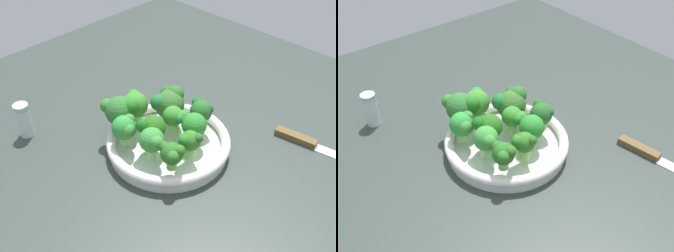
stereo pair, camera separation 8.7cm
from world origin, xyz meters
TOP-DOWN VIEW (x-y plane):
  - ground_plane at (0.00, 0.00)cm, footprint 130.00×130.00cm
  - bowl at (0.16, 0.53)cm, footprint 27.36×27.36cm
  - broccoli_floret_0 at (4.33, -0.56)cm, footprint 6.31×5.40cm
  - broccoli_floret_1 at (-3.27, 4.80)cm, footprint 5.40×5.73cm
  - broccoli_floret_2 at (-2.10, 0.65)cm, footprint 4.73×4.99cm
  - broccoli_floret_3 at (1.48, 7.77)cm, footprint 4.86×4.85cm
  - broccoli_floret_4 at (7.05, 2.85)cm, footprint 5.18×6.04cm
  - broccoli_floret_5 at (-7.68, -6.60)cm, footprint 4.70×5.39cm
  - broccoli_floret_6 at (-7.88, 2.90)cm, footprint 4.97×5.52cm
  - broccoli_floret_7 at (1.06, -8.99)cm, footprint 6.88×6.16cm
  - broccoli_floret_8 at (7.80, -4.53)cm, footprint 5.33×5.78cm
  - broccoli_floret_9 at (-4.79, -3.90)cm, footprint 8.07×6.72cm
  - broccoli_floret_10 at (6.65, 7.84)cm, footprint 4.67×5.53cm
  - broccoli_floret_11 at (5.17, -9.11)cm, footprint 6.64×7.70cm
  - knife at (-23.61, 23.89)cm, footprint 6.50×26.65cm
  - pepper_shaker at (19.07, -26.91)cm, footprint 3.43×3.43cm

SIDE VIEW (x-z plane):
  - ground_plane at x=0.00cm, z-range -2.50..0.00cm
  - knife at x=-23.61cm, z-range -0.20..1.30cm
  - bowl at x=0.16cm, z-range 0.04..3.94cm
  - pepper_shaker at x=19.07cm, z-range 0.05..8.55cm
  - broccoli_floret_5 at x=-7.68cm, z-range 4.37..10.03cm
  - broccoli_floret_1 at x=-3.27cm, z-range 4.30..10.78cm
  - broccoli_floret_3 at x=1.48cm, z-range 4.62..10.70cm
  - broccoli_floret_6 at x=-7.88cm, z-range 4.49..10.99cm
  - broccoli_floret_10 at x=6.65cm, z-range 4.71..10.90cm
  - broccoli_floret_8 at x=7.80cm, z-range 4.50..11.16cm
  - broccoli_floret_2 at x=-2.10cm, z-range 4.63..11.14cm
  - broccoli_floret_4 at x=7.05cm, z-range 4.66..11.67cm
  - broccoli_floret_9 at x=-4.79cm, z-range 4.30..12.04cm
  - broccoli_floret_0 at x=4.33cm, z-range 4.79..12.10cm
  - broccoli_floret_7 at x=1.06cm, z-range 4.74..12.15cm
  - broccoli_floret_11 at x=5.17cm, z-range 4.82..12.85cm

